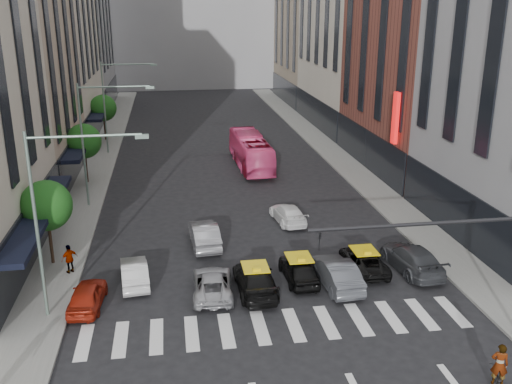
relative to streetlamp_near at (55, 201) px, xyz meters
name	(u,v)px	position (x,y,z in m)	size (l,w,h in m)	color
ground	(288,344)	(10.04, -4.00, -5.90)	(160.00, 160.00, 0.00)	black
sidewalk_left	(97,170)	(-1.46, 26.00, -5.83)	(3.00, 96.00, 0.15)	slate
sidewalk_right	(341,160)	(21.54, 26.00, -5.83)	(3.00, 96.00, 0.15)	slate
building_left_b	(10,36)	(-6.96, 24.00, 6.10)	(8.00, 16.00, 24.00)	tan
building_left_d	(74,0)	(-6.96, 61.00, 9.10)	(8.00, 18.00, 30.00)	gray
building_right_b	(419,21)	(27.04, 23.00, 7.10)	(8.00, 18.00, 26.00)	brown
building_right_d	(312,7)	(27.04, 61.00, 8.10)	(8.00, 18.00, 28.00)	tan
tree_near	(46,206)	(-1.76, 6.00, -2.25)	(2.88, 2.88, 4.95)	black
tree_mid	(84,141)	(-1.76, 22.00, -2.25)	(2.88, 2.88, 4.95)	black
tree_far	(103,108)	(-1.76, 38.00, -2.25)	(2.88, 2.88, 4.95)	black
streetlamp_near	(55,201)	(0.00, 0.00, 0.00)	(5.38, 0.25, 9.00)	gray
streetlamp_mid	(95,129)	(0.00, 16.00, 0.00)	(5.38, 0.25, 9.00)	gray
streetlamp_far	(113,95)	(0.00, 32.00, 0.00)	(5.38, 0.25, 9.00)	gray
traffic_signal	(472,250)	(17.74, -5.00, -1.43)	(10.10, 0.20, 6.00)	black
liberty_sign	(396,118)	(22.64, 16.00, 0.10)	(0.30, 0.70, 4.00)	red
car_red	(87,296)	(0.84, 0.68, -5.26)	(1.53, 3.80, 1.30)	maroon
car_white_front	(134,272)	(3.04, 2.94, -5.25)	(1.38, 3.97, 1.31)	silver
car_silver	(212,283)	(7.10, 1.09, -5.29)	(2.03, 4.40, 1.22)	#A1A2A7
taxi_left	(255,279)	(9.35, 1.04, -5.21)	(1.96, 4.82, 1.40)	black
taxi_center	(299,269)	(11.88, 1.91, -5.23)	(1.60, 3.98, 1.36)	black
car_grey_mid	(336,273)	(13.73, 1.03, -5.15)	(1.60, 4.59, 1.51)	#44474D
taxi_right	(364,261)	(15.78, 2.57, -5.30)	(2.01, 4.35, 1.21)	black
car_grey_curb	(412,258)	(18.48, 2.19, -5.17)	(2.07, 5.09, 1.48)	#383A3F
car_row2_left	(204,234)	(7.12, 7.48, -5.15)	(1.60, 4.58, 1.51)	#9F9FA4
car_row2_right	(288,214)	(13.11, 10.64, -5.28)	(1.74, 4.29, 1.25)	white
bus	(251,151)	(12.61, 25.09, -4.41)	(2.51, 10.73, 2.99)	#F34788
motorcycle	(497,380)	(17.48, -8.36, -5.47)	(0.58, 1.65, 0.87)	black
rider	(502,351)	(17.48, -8.36, -4.14)	(0.65, 0.43, 1.79)	gray
pedestrian_far	(70,259)	(-0.54, 4.52, -4.92)	(0.97, 0.40, 1.66)	gray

